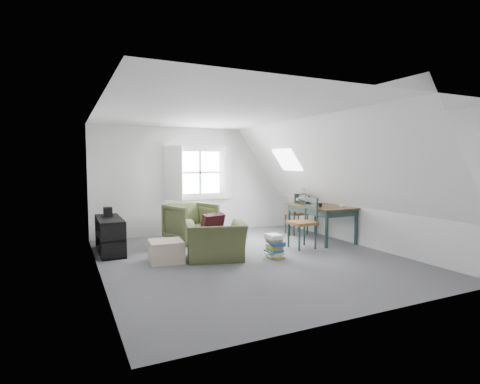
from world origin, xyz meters
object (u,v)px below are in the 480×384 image
dining_table (321,210)px  magazine_stack (275,246)px  dining_chair_far (297,213)px  media_shelf (110,237)px  dining_chair_near (304,222)px  armchair_near (215,259)px  ottoman (166,251)px  armchair_far (191,242)px

dining_table → magazine_stack: size_ratio=3.67×
dining_chair_far → media_shelf: (-4.21, -0.05, -0.21)m
dining_chair_near → armchair_near: bearing=-81.1°
ottoman → dining_chair_near: 2.75m
dining_chair_far → magazine_stack: bearing=63.1°
media_shelf → armchair_near: bearing=-39.1°
armchair_near → armchair_far: 1.56m
magazine_stack → dining_table: bearing=27.9°
armchair_near → armchair_far: size_ratio=1.11×
dining_chair_near → armchair_far: bearing=-122.2°
dining_chair_far → media_shelf: bearing=17.7°
dining_table → dining_chair_near: (-0.77, -0.47, -0.14)m
armchair_near → dining_chair_near: (1.90, 0.07, 0.52)m
armchair_far → magazine_stack: same height
dining_table → dining_chair_far: (-0.08, 0.78, -0.15)m
ottoman → dining_table: size_ratio=0.36×
dining_table → media_shelf: bearing=168.6°
ottoman → dining_chair_far: (3.42, 1.14, 0.33)m
armchair_far → magazine_stack: 2.14m
ottoman → dining_table: bearing=5.8°
dining_chair_far → dining_chair_near: size_ratio=0.98×
magazine_stack → dining_chair_near: bearing=24.8°
dining_chair_near → media_shelf: 3.72m
dining_chair_near → magazine_stack: bearing=-58.4°
media_shelf → armchair_far: bearing=9.2°
armchair_far → ottoman: 1.64m
armchair_near → magazine_stack: size_ratio=2.43×
dining_table → dining_chair_near: bearing=-150.3°
dining_table → dining_chair_near: 0.92m
armchair_far → armchair_near: bearing=-109.7°
dining_table → media_shelf: 4.36m
ottoman → dining_chair_far: dining_chair_far is taller
armchair_far → dining_chair_near: bearing=-56.5°
dining_chair_far → dining_chair_near: bearing=77.9°
ottoman → dining_chair_near: dining_chair_near is taller
armchair_near → dining_table: 2.81m
armchair_near → ottoman: 0.86m
armchair_far → ottoman: (-0.88, -1.38, 0.18)m
dining_chair_far → ottoman: bearing=35.4°
dining_table → dining_chair_near: size_ratio=1.53×
dining_chair_far → armchair_far: bearing=11.7°
armchair_far → media_shelf: (-1.67, -0.29, 0.30)m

